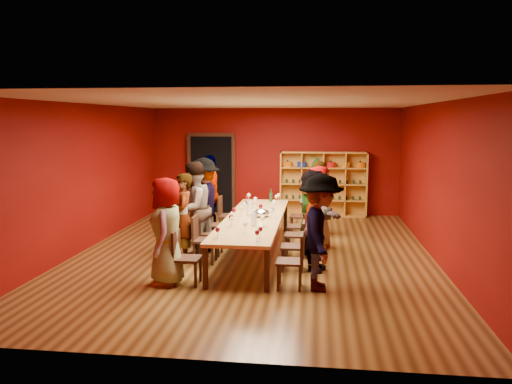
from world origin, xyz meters
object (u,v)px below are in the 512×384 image
person_left_3 (204,202)px  person_right_4 (320,198)px  person_left_0 (167,231)px  person_right_3 (319,207)px  chair_person_left_4 (225,213)px  person_right_0 (321,232)px  person_right_1 (315,229)px  wine_bottle (271,197)px  chair_person_right_1 (297,243)px  chair_person_left_3 (216,222)px  chair_person_right_2 (299,232)px  person_left_1 (183,218)px  person_right_2 (312,214)px  chair_person_right_4 (303,214)px  shelving_unit (323,181)px  chair_person_left_0 (183,255)px  chair_person_right_0 (295,258)px  person_left_4 (210,195)px  person_left_2 (193,208)px  chair_person_left_1 (201,237)px  chair_person_left_2 (208,230)px  spittoon_bowl (261,213)px  chair_person_right_3 (301,224)px  tasting_table (254,220)px

person_left_3 → person_right_4: (2.48, 1.22, -0.07)m
person_left_0 → person_right_3: bearing=129.1°
person_left_0 → chair_person_left_4: size_ratio=1.97×
person_right_0 → person_right_1: bearing=4.2°
person_right_0 → wine_bottle: bearing=14.7°
chair_person_right_1 → person_right_4: (0.41, 2.85, 0.37)m
chair_person_left_3 → chair_person_right_1: 2.45m
chair_person_right_2 → person_right_4: bearing=78.2°
person_left_1 → person_right_2: person_right_2 is taller
person_left_0 → person_left_3: person_left_3 is taller
chair_person_right_4 → person_right_0: bearing=-84.0°
shelving_unit → chair_person_right_4: bearing=-101.2°
chair_person_left_0 → person_right_1: size_ratio=0.58×
shelving_unit → chair_person_right_0: 6.30m
person_left_4 → person_right_1: size_ratio=1.22×
person_right_2 → person_left_0: bearing=105.9°
chair_person_left_0 → chair_person_right_4: bearing=64.6°
shelving_unit → wine_bottle: size_ratio=7.87×
person_left_4 → shelving_unit: bearing=117.6°
person_right_1 → person_right_2: bearing=20.8°
shelving_unit → chair_person_left_3: 4.36m
person_left_2 → person_right_4: 3.21m
chair_person_right_1 → chair_person_right_0: bearing=-90.0°
person_left_3 → person_left_4: person_left_3 is taller
person_left_3 → chair_person_left_1: bearing=10.2°
person_right_4 → person_right_0: bearing=164.8°
chair_person_left_0 → person_left_1: bearing=105.1°
chair_person_left_0 → person_right_4: person_right_4 is taller
person_right_2 → person_right_3: (0.12, 0.79, -0.00)m
chair_person_left_2 → spittoon_bowl: spittoon_bowl is taller
person_right_2 → shelving_unit: bearing=-26.5°
chair_person_left_4 → chair_person_right_0: (1.82, -3.66, 0.00)m
person_left_4 → person_right_2: person_left_4 is taller
person_right_2 → chair_person_left_4: bearing=25.9°
person_left_2 → chair_person_left_1: bearing=50.2°
person_left_1 → person_left_0: bearing=-12.3°
person_right_1 → chair_person_right_3: 1.75m
chair_person_left_2 → chair_person_right_2: same height
tasting_table → person_left_2: size_ratio=2.42×
person_left_2 → chair_person_right_2: (2.10, 0.07, -0.43)m
person_right_4 → chair_person_right_0: bearing=158.8°
person_left_3 → person_right_0: bearing=43.3°
shelving_unit → chair_person_left_2: 5.04m
chair_person_left_1 → chair_person_left_2: (0.00, 0.57, 0.00)m
chair_person_right_1 → wine_bottle: size_ratio=2.92×
chair_person_left_0 → chair_person_right_3: (1.82, 2.69, 0.00)m
person_left_3 → chair_person_right_4: (2.07, 1.22, -0.44)m
person_left_1 → person_left_3: bearing=160.3°
tasting_table → person_right_0: bearing=-56.1°
person_left_0 → person_right_0: bearing=81.9°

